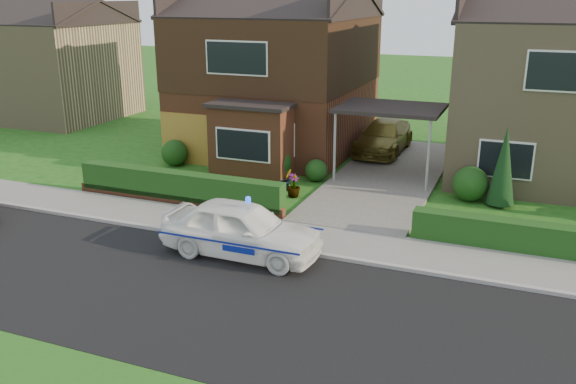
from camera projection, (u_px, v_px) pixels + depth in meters
The scene contains 23 objects.
ground at pixel (275, 309), 13.65m from camera, with size 120.00×120.00×0.00m, color #195416.
road at pixel (275, 309), 13.65m from camera, with size 60.00×6.00×0.02m, color black.
kerb at pixel (320, 255), 16.32m from camera, with size 60.00×0.16×0.12m, color #9E9993.
sidewalk at pixel (332, 241), 17.25m from camera, with size 60.00×2.00×0.10m, color slate.
driveway at pixel (387, 176), 23.33m from camera, with size 3.80×12.00×0.12m, color #666059.
house_left at pixel (277, 63), 26.77m from camera, with size 7.50×9.53×7.25m.
house_right at pixel (563, 80), 22.80m from camera, with size 7.50×8.06×7.25m.
carport_link at pixel (391, 109), 22.49m from camera, with size 3.80×3.00×2.77m.
garage_door at pixel (185, 139), 25.03m from camera, with size 2.20×0.10×2.10m, color #8E611F.
dwarf_wall at pixel (177, 200), 20.32m from camera, with size 7.70×0.25×0.36m, color brown.
hedge_left at pixel (180, 204), 20.51m from camera, with size 7.50×0.55×0.90m, color #1A3B12.
hedge_right at pixel (552, 258), 16.32m from camera, with size 7.50×0.55×0.80m, color #1A3B12.
shrub_left_far at pixel (175, 153), 24.87m from camera, with size 1.08×1.08×1.08m, color #1A3B12.
shrub_left_mid at pixel (274, 162), 23.06m from camera, with size 1.32×1.32×1.32m, color #1A3B12.
shrub_left_near at pixel (316, 170), 22.84m from camera, with size 0.84×0.84×0.84m, color #1A3B12.
shrub_right_near at pixel (470, 184), 20.62m from camera, with size 1.20×1.20×1.20m, color #1A3B12.
conifer_a at pixel (503, 168), 19.87m from camera, with size 0.90×0.90×2.60m, color black.
neighbour_left at pixel (58, 71), 34.03m from camera, with size 6.50×7.00×5.20m, color #98805D.
police_car at pixel (241, 229), 16.24m from camera, with size 4.03×4.41×1.66m.
driveway_car at pixel (384, 137), 26.55m from camera, with size 1.88×4.62×1.34m, color olive.
potted_plant_a at pixel (258, 170), 23.08m from camera, with size 0.39×0.26×0.73m, color gray.
potted_plant_b at pixel (286, 180), 21.80m from camera, with size 0.34×0.42×0.76m, color gray.
potted_plant_c at pixel (293, 186), 21.03m from camera, with size 0.46×0.46×0.83m, color gray.
Camera 1 is at (4.79, -11.18, 6.74)m, focal length 38.00 mm.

